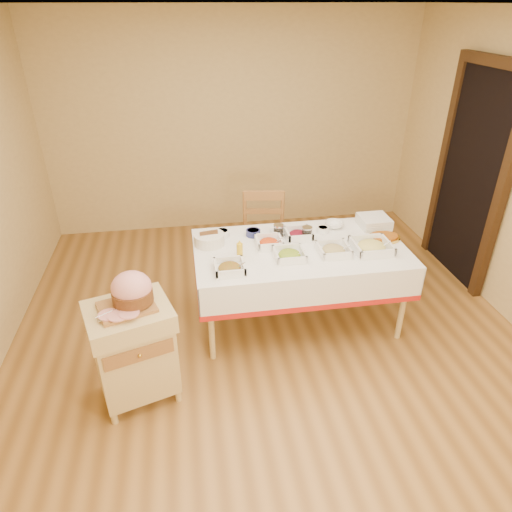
{
  "coord_description": "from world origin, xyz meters",
  "views": [
    {
      "loc": [
        -0.64,
        -3.06,
        2.62
      ],
      "look_at": [
        -0.1,
        0.2,
        0.76
      ],
      "focal_mm": 32.0,
      "sensor_mm": 36.0,
      "label": 1
    }
  ],
  "objects_px": {
    "ham_on_board": "(131,292)",
    "preserve_jar_right": "(307,234)",
    "butcher_cart": "(134,348)",
    "bread_basket": "(209,239)",
    "mustard_bottle": "(240,250)",
    "brass_platter": "(383,237)",
    "plate_stack": "(374,222)",
    "dining_table": "(299,263)",
    "preserve_jar_left": "(278,231)",
    "dining_chair": "(264,241)"
  },
  "relations": [
    {
      "from": "dining_chair",
      "to": "preserve_jar_right",
      "type": "xyz_separation_m",
      "value": [
        0.3,
        -0.51,
        0.31
      ]
    },
    {
      "from": "preserve_jar_right",
      "to": "plate_stack",
      "type": "bearing_deg",
      "value": 12.48
    },
    {
      "from": "brass_platter",
      "to": "preserve_jar_right",
      "type": "bearing_deg",
      "value": 170.22
    },
    {
      "from": "ham_on_board",
      "to": "preserve_jar_left",
      "type": "bearing_deg",
      "value": 37.55
    },
    {
      "from": "bread_basket",
      "to": "dining_table",
      "type": "bearing_deg",
      "value": -13.45
    },
    {
      "from": "butcher_cart",
      "to": "ham_on_board",
      "type": "distance_m",
      "value": 0.46
    },
    {
      "from": "bread_basket",
      "to": "plate_stack",
      "type": "relative_size",
      "value": 0.98
    },
    {
      "from": "ham_on_board",
      "to": "brass_platter",
      "type": "bearing_deg",
      "value": 18.89
    },
    {
      "from": "preserve_jar_right",
      "to": "brass_platter",
      "type": "xyz_separation_m",
      "value": [
        0.67,
        -0.12,
        -0.03
      ]
    },
    {
      "from": "bread_basket",
      "to": "brass_platter",
      "type": "xyz_separation_m",
      "value": [
        1.54,
        -0.16,
        -0.03
      ]
    },
    {
      "from": "ham_on_board",
      "to": "mustard_bottle",
      "type": "xyz_separation_m",
      "value": [
        0.82,
        0.61,
        -0.07
      ]
    },
    {
      "from": "preserve_jar_right",
      "to": "mustard_bottle",
      "type": "xyz_separation_m",
      "value": [
        -0.63,
        -0.24,
        0.02
      ]
    },
    {
      "from": "butcher_cart",
      "to": "brass_platter",
      "type": "distance_m",
      "value": 2.31
    },
    {
      "from": "brass_platter",
      "to": "mustard_bottle",
      "type": "bearing_deg",
      "value": -174.79
    },
    {
      "from": "ham_on_board",
      "to": "bread_basket",
      "type": "distance_m",
      "value": 1.07
    },
    {
      "from": "butcher_cart",
      "to": "mustard_bottle",
      "type": "bearing_deg",
      "value": 36.69
    },
    {
      "from": "bread_basket",
      "to": "plate_stack",
      "type": "xyz_separation_m",
      "value": [
        1.55,
        0.11,
        -0.0
      ]
    },
    {
      "from": "ham_on_board",
      "to": "mustard_bottle",
      "type": "height_order",
      "value": "ham_on_board"
    },
    {
      "from": "dining_table",
      "to": "dining_chair",
      "type": "xyz_separation_m",
      "value": [
        -0.2,
        0.65,
        -0.09
      ]
    },
    {
      "from": "preserve_jar_left",
      "to": "plate_stack",
      "type": "xyz_separation_m",
      "value": [
        0.93,
        0.06,
        -0.0
      ]
    },
    {
      "from": "butcher_cart",
      "to": "preserve_jar_left",
      "type": "distance_m",
      "value": 1.62
    },
    {
      "from": "dining_chair",
      "to": "brass_platter",
      "type": "distance_m",
      "value": 1.18
    },
    {
      "from": "ham_on_board",
      "to": "preserve_jar_right",
      "type": "relative_size",
      "value": 3.28
    },
    {
      "from": "preserve_jar_left",
      "to": "plate_stack",
      "type": "relative_size",
      "value": 0.44
    },
    {
      "from": "preserve_jar_right",
      "to": "bread_basket",
      "type": "height_order",
      "value": "preserve_jar_right"
    },
    {
      "from": "butcher_cart",
      "to": "brass_platter",
      "type": "xyz_separation_m",
      "value": [
        2.16,
        0.76,
        0.32
      ]
    },
    {
      "from": "preserve_jar_right",
      "to": "plate_stack",
      "type": "height_order",
      "value": "preserve_jar_right"
    },
    {
      "from": "dining_chair",
      "to": "ham_on_board",
      "type": "relative_size",
      "value": 2.54
    },
    {
      "from": "brass_platter",
      "to": "ham_on_board",
      "type": "bearing_deg",
      "value": -161.11
    },
    {
      "from": "dining_table",
      "to": "mustard_bottle",
      "type": "distance_m",
      "value": 0.59
    },
    {
      "from": "dining_table",
      "to": "plate_stack",
      "type": "distance_m",
      "value": 0.86
    },
    {
      "from": "dining_chair",
      "to": "bread_basket",
      "type": "xyz_separation_m",
      "value": [
        -0.57,
        -0.46,
        0.3
      ]
    },
    {
      "from": "preserve_jar_left",
      "to": "bread_basket",
      "type": "height_order",
      "value": "preserve_jar_left"
    },
    {
      "from": "mustard_bottle",
      "to": "plate_stack",
      "type": "bearing_deg",
      "value": 16.34
    },
    {
      "from": "preserve_jar_right",
      "to": "bread_basket",
      "type": "relative_size",
      "value": 0.45
    },
    {
      "from": "dining_chair",
      "to": "mustard_bottle",
      "type": "xyz_separation_m",
      "value": [
        -0.34,
        -0.74,
        0.33
      ]
    },
    {
      "from": "dining_chair",
      "to": "mustard_bottle",
      "type": "distance_m",
      "value": 0.88
    },
    {
      "from": "butcher_cart",
      "to": "bread_basket",
      "type": "bearing_deg",
      "value": 55.74
    },
    {
      "from": "mustard_bottle",
      "to": "plate_stack",
      "type": "xyz_separation_m",
      "value": [
        1.32,
        0.39,
        -0.02
      ]
    },
    {
      "from": "preserve_jar_left",
      "to": "mustard_bottle",
      "type": "distance_m",
      "value": 0.51
    },
    {
      "from": "dining_table",
      "to": "dining_chair",
      "type": "relative_size",
      "value": 1.85
    },
    {
      "from": "ham_on_board",
      "to": "plate_stack",
      "type": "relative_size",
      "value": 1.44
    },
    {
      "from": "preserve_jar_left",
      "to": "brass_platter",
      "type": "distance_m",
      "value": 0.94
    },
    {
      "from": "dining_table",
      "to": "plate_stack",
      "type": "bearing_deg",
      "value": 20.34
    },
    {
      "from": "butcher_cart",
      "to": "bread_basket",
      "type": "height_order",
      "value": "bread_basket"
    },
    {
      "from": "dining_table",
      "to": "brass_platter",
      "type": "height_order",
      "value": "brass_platter"
    },
    {
      "from": "ham_on_board",
      "to": "dining_table",
      "type": "bearing_deg",
      "value": 27.46
    },
    {
      "from": "mustard_bottle",
      "to": "plate_stack",
      "type": "distance_m",
      "value": 1.38
    },
    {
      "from": "dining_table",
      "to": "ham_on_board",
      "type": "bearing_deg",
      "value": -152.54
    },
    {
      "from": "dining_table",
      "to": "plate_stack",
      "type": "relative_size",
      "value": 6.78
    }
  ]
}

